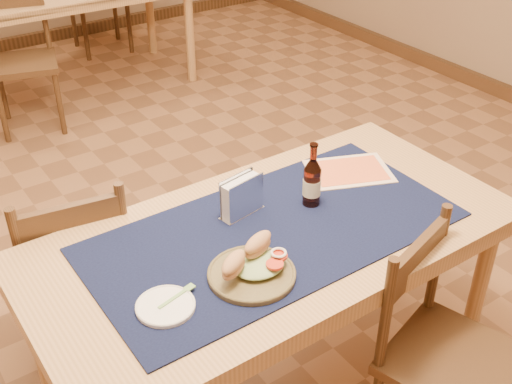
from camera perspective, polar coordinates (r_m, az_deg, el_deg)
main_table at (r=2.12m, az=1.55°, el=-5.36°), size 1.60×0.80×0.75m
placemat at (r=2.07m, az=1.58°, el=-3.50°), size 1.20×0.60×0.01m
baseboard at (r=3.04m, az=-7.59°, el=-6.78°), size 6.00×7.00×0.10m
chair_main_far at (r=2.47m, az=-15.73°, el=-6.79°), size 0.46×0.46×0.87m
chair_main_near at (r=2.18m, az=16.38°, el=-13.45°), size 0.49×0.49×0.86m
chair_back_near at (r=4.47m, az=-20.05°, el=11.12°), size 0.51×0.51×0.89m
sandwich_plate at (r=1.87m, az=-0.32°, el=-6.72°), size 0.26×0.26×0.10m
side_plate at (r=1.80m, az=-8.06°, el=-9.97°), size 0.16×0.16×0.01m
fork at (r=1.82m, az=-6.83°, el=-9.02°), size 0.13×0.04×0.00m
beer_bottle at (r=2.15m, az=5.00°, el=0.88°), size 0.06×0.06×0.23m
napkin_holder at (r=2.10m, az=-1.30°, el=-0.45°), size 0.17×0.08×0.14m
menu_card at (r=2.39m, az=8.25°, el=1.86°), size 0.36×0.32×0.01m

